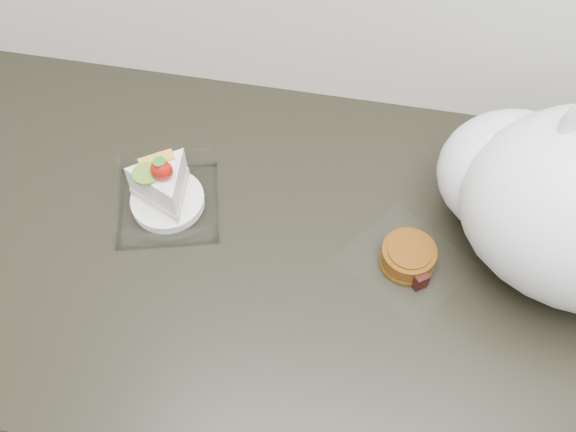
{
  "coord_description": "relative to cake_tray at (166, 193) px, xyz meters",
  "views": [
    {
      "loc": [
        -0.1,
        1.22,
        1.69
      ],
      "look_at": [
        -0.19,
        1.72,
        0.94
      ],
      "focal_mm": 40.0,
      "sensor_mm": 36.0,
      "label": 1
    }
  ],
  "objects": [
    {
      "name": "mooncake_wrap",
      "position": [
        0.36,
        -0.03,
        -0.02
      ],
      "size": [
        0.21,
        0.2,
        0.04
      ],
      "rotation": [
        0.0,
        0.0,
        -0.43
      ],
      "color": "white",
      "rests_on": "counter"
    },
    {
      "name": "counter",
      "position": [
        0.37,
        -0.04,
        -0.48
      ],
      "size": [
        2.04,
        0.64,
        0.9
      ],
      "color": "black",
      "rests_on": "ground"
    },
    {
      "name": "cake_tray",
      "position": [
        0.0,
        0.0,
        0.0
      ],
      "size": [
        0.18,
        0.18,
        0.12
      ],
      "rotation": [
        0.0,
        0.0,
        0.28
      ],
      "color": "white",
      "rests_on": "counter"
    }
  ]
}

